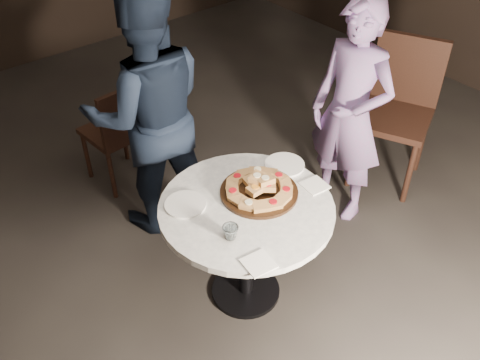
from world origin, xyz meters
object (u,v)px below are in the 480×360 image
at_px(serving_board, 259,192).
at_px(diner_navy, 149,114).
at_px(table, 246,224).
at_px(chair_far, 120,129).
at_px(diner_teal, 350,115).
at_px(focaccia_pile, 259,187).
at_px(water_glass, 230,232).
at_px(chair_right, 399,102).

distance_m(serving_board, diner_navy, 0.83).
xyz_separation_m(table, chair_far, (-0.01, 1.28, -0.08)).
bearing_deg(diner_teal, serving_board, -87.13).
xyz_separation_m(focaccia_pile, water_glass, (-0.31, -0.15, -0.01)).
distance_m(serving_board, water_glass, 0.34).
relative_size(serving_board, chair_far, 0.51).
height_order(serving_board, chair_right, chair_right).
bearing_deg(diner_navy, diner_teal, 167.51).
xyz_separation_m(focaccia_pile, chair_far, (-0.12, 1.25, -0.25)).
distance_m(table, chair_right, 1.53).
distance_m(focaccia_pile, chair_far, 1.28).
bearing_deg(chair_far, diner_navy, 84.61).
relative_size(focaccia_pile, chair_right, 0.36).
relative_size(focaccia_pile, diner_teal, 0.25).
height_order(table, serving_board, serving_board).
height_order(serving_board, diner_teal, diner_teal).
xyz_separation_m(focaccia_pile, diner_navy, (-0.12, 0.82, 0.08)).
xyz_separation_m(serving_board, chair_far, (-0.11, 1.25, -0.21)).
relative_size(table, diner_teal, 0.77).
distance_m(table, water_glass, 0.28).
xyz_separation_m(table, serving_board, (0.11, 0.03, 0.13)).
relative_size(serving_board, diner_navy, 0.25).
bearing_deg(table, chair_right, 8.34).
bearing_deg(diner_navy, chair_far, -68.61).
bearing_deg(water_glass, diner_navy, 79.19).
xyz_separation_m(table, diner_teal, (0.95, 0.18, 0.18)).
distance_m(chair_right, diner_teal, 0.58).
bearing_deg(focaccia_pile, water_glass, -153.48).
xyz_separation_m(table, diner_navy, (-0.01, 0.85, 0.24)).
bearing_deg(serving_board, focaccia_pile, -7.49).
height_order(table, diner_navy, diner_navy).
xyz_separation_m(serving_board, focaccia_pile, (0.00, -0.00, 0.03)).
xyz_separation_m(diner_navy, diner_teal, (0.96, -0.67, -0.07)).
relative_size(chair_far, chair_right, 0.80).
bearing_deg(serving_board, diner_navy, 98.45).
relative_size(table, serving_board, 2.77).
bearing_deg(water_glass, table, 31.67).
xyz_separation_m(focaccia_pile, diner_teal, (0.84, 0.15, 0.01)).
bearing_deg(chair_right, chair_far, -149.28).
relative_size(diner_navy, diner_teal, 1.10).
bearing_deg(table, focaccia_pile, 15.90).
bearing_deg(diner_teal, focaccia_pile, -87.11).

